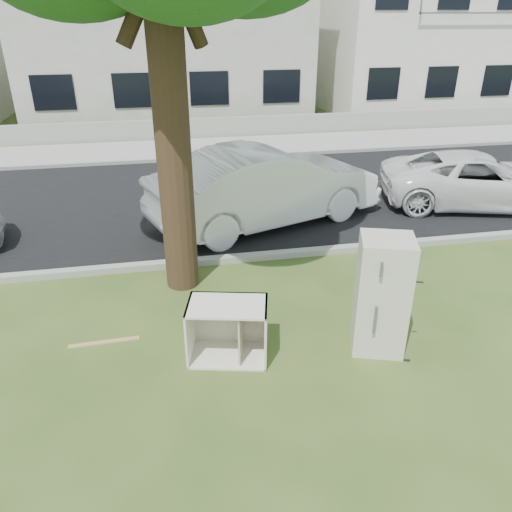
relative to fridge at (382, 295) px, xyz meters
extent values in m
plane|color=#2E4C1B|center=(-2.13, 0.50, -0.82)|extent=(120.00, 120.00, 0.00)
cube|color=black|center=(-2.13, 6.50, -0.82)|extent=(120.00, 7.00, 0.01)
cube|color=gray|center=(-2.13, 2.95, -0.82)|extent=(120.00, 0.18, 0.12)
cube|color=gray|center=(-2.13, 10.05, -0.82)|extent=(120.00, 0.18, 0.12)
cube|color=gray|center=(-2.13, 11.50, -0.82)|extent=(120.00, 2.80, 0.01)
cube|color=gray|center=(-2.13, 13.10, -0.47)|extent=(120.00, 0.15, 0.70)
cylinder|color=black|center=(-2.53, 2.30, 1.78)|extent=(0.54, 0.54, 5.20)
cube|color=beige|center=(-2.13, 18.00, 2.78)|extent=(11.00, 8.00, 7.20)
cube|color=white|center=(9.87, 18.00, 2.48)|extent=(10.00, 8.00, 6.60)
cube|color=#B2B1A1|center=(0.00, 0.00, 0.00)|extent=(0.84, 0.81, 1.64)
cube|color=white|center=(-2.05, 0.17, -0.42)|extent=(1.16, 0.86, 0.81)
cube|color=tan|center=(-3.73, 0.79, -0.81)|extent=(0.98, 0.12, 0.02)
imported|color=white|center=(-0.56, 4.72, 0.01)|extent=(5.35, 3.37, 1.67)
imported|color=silver|center=(4.58, 4.83, -0.20)|extent=(4.84, 3.14, 1.24)
camera|label=1|loc=(-2.73, -5.28, 3.41)|focal=35.00mm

